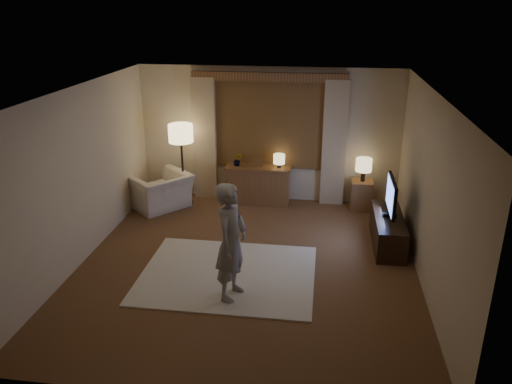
% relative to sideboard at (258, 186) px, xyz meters
% --- Properties ---
extents(room, '(5.04, 5.54, 2.64)m').
position_rel_sideboard_xyz_m(room, '(0.17, -2.00, 0.98)').
color(room, brown).
rests_on(room, ground).
extents(rug, '(2.50, 2.00, 0.02)m').
position_rel_sideboard_xyz_m(rug, '(-0.06, -2.82, -0.34)').
color(rug, beige).
rests_on(rug, floor).
extents(sideboard, '(1.20, 0.40, 0.70)m').
position_rel_sideboard_xyz_m(sideboard, '(0.00, 0.00, 0.00)').
color(sideboard, brown).
rests_on(sideboard, floor).
extents(picture_frame, '(0.16, 0.02, 0.20)m').
position_rel_sideboard_xyz_m(picture_frame, '(0.00, 0.00, 0.45)').
color(picture_frame, brown).
rests_on(picture_frame, sideboard).
extents(plant, '(0.17, 0.13, 0.30)m').
position_rel_sideboard_xyz_m(plant, '(-0.40, 0.00, 0.50)').
color(plant, '#999999').
rests_on(plant, sideboard).
extents(table_lamp_sideboard, '(0.22, 0.22, 0.30)m').
position_rel_sideboard_xyz_m(table_lamp_sideboard, '(0.40, 0.00, 0.55)').
color(table_lamp_sideboard, black).
rests_on(table_lamp_sideboard, sideboard).
extents(floor_lamp, '(0.46, 0.46, 1.58)m').
position_rel_sideboard_xyz_m(floor_lamp, '(-1.43, -0.26, 0.98)').
color(floor_lamp, black).
rests_on(floor_lamp, floor).
extents(armchair, '(1.35, 1.37, 0.67)m').
position_rel_sideboard_xyz_m(armchair, '(-1.81, -0.53, -0.02)').
color(armchair, beige).
rests_on(armchair, floor).
extents(side_table, '(0.40, 0.40, 0.56)m').
position_rel_sideboard_xyz_m(side_table, '(1.98, -0.05, -0.07)').
color(side_table, brown).
rests_on(side_table, floor).
extents(table_lamp_side, '(0.30, 0.30, 0.44)m').
position_rel_sideboard_xyz_m(table_lamp_side, '(1.98, -0.05, 0.52)').
color(table_lamp_side, black).
rests_on(table_lamp_side, side_table).
extents(tv_stand, '(0.45, 1.40, 0.50)m').
position_rel_sideboard_xyz_m(tv_stand, '(2.32, -1.52, -0.10)').
color(tv_stand, black).
rests_on(tv_stand, floor).
extents(tv, '(0.21, 0.87, 0.63)m').
position_rel_sideboard_xyz_m(tv, '(2.32, -1.52, 0.50)').
color(tv, black).
rests_on(tv, tv_stand).
extents(person, '(0.51, 0.66, 1.60)m').
position_rel_sideboard_xyz_m(person, '(0.10, -3.37, 0.47)').
color(person, gray).
rests_on(person, rug).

